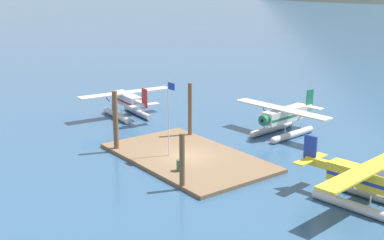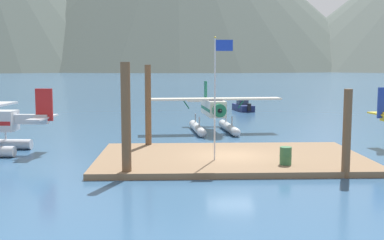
{
  "view_description": "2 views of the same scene",
  "coord_description": "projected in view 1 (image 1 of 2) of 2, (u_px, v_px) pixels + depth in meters",
  "views": [
    {
      "loc": [
        31.93,
        -23.77,
        14.23
      ],
      "look_at": [
        -2.13,
        2.08,
        2.54
      ],
      "focal_mm": 47.74,
      "sensor_mm": 36.0,
      "label": 1
    },
    {
      "loc": [
        -3.07,
        -25.32,
        5.18
      ],
      "look_at": [
        -1.96,
        4.1,
        1.78
      ],
      "focal_mm": 44.33,
      "sensor_mm": 36.0,
      "label": 2
    }
  ],
  "objects": [
    {
      "name": "piling_near_left",
      "position": [
        116.0,
        122.0,
        43.34
      ],
      "size": [
        0.44,
        0.44,
        5.34
      ],
      "primitive_type": "cylinder",
      "color": "brown",
      "rests_on": "ground"
    },
    {
      "name": "flagpole",
      "position": [
        169.0,
        110.0,
        41.01
      ],
      "size": [
        0.95,
        0.1,
        6.34
      ],
      "color": "silver",
      "rests_on": "dock_platform"
    },
    {
      "name": "seaplane_silver_port_fwd",
      "position": [
        127.0,
        103.0,
        54.86
      ],
      "size": [
        7.97,
        10.48,
        3.84
      ],
      "color": "#B7BABF",
      "rests_on": "ground"
    },
    {
      "name": "dock_platform",
      "position": [
        187.0,
        157.0,
        42.11
      ],
      "size": [
        14.36,
        8.49,
        0.3
      ],
      "primitive_type": "cube",
      "color": "brown",
      "rests_on": "ground"
    },
    {
      "name": "seaplane_cream_bow_centre",
      "position": [
        283.0,
        119.0,
        48.33
      ],
      "size": [
        10.48,
        7.97,
        3.84
      ],
      "color": "#B7BABF",
      "rests_on": "ground"
    },
    {
      "name": "ground_plane",
      "position": [
        187.0,
        159.0,
        42.14
      ],
      "size": [
        1200.0,
        1200.0,
        0.0
      ],
      "primitive_type": "plane",
      "color": "#2D5175"
    },
    {
      "name": "seaplane_yellow_stbd_fwd",
      "position": [
        364.0,
        183.0,
        33.09
      ],
      "size": [
        7.95,
        10.49,
        3.84
      ],
      "color": "#B7BABF",
      "rests_on": "ground"
    },
    {
      "name": "piling_far_left",
      "position": [
        190.0,
        111.0,
        47.25
      ],
      "size": [
        0.38,
        0.38,
        5.22
      ],
      "primitive_type": "cylinder",
      "color": "brown",
      "rests_on": "ground"
    },
    {
      "name": "piling_near_right",
      "position": [
        182.0,
        162.0,
        35.49
      ],
      "size": [
        0.38,
        0.38,
        4.12
      ],
      "primitive_type": "cylinder",
      "color": "brown",
      "rests_on": "ground"
    },
    {
      "name": "fuel_drum",
      "position": [
        180.0,
        165.0,
        38.63
      ],
      "size": [
        0.62,
        0.62,
        0.88
      ],
      "color": "#33663D",
      "rests_on": "dock_platform"
    }
  ]
}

